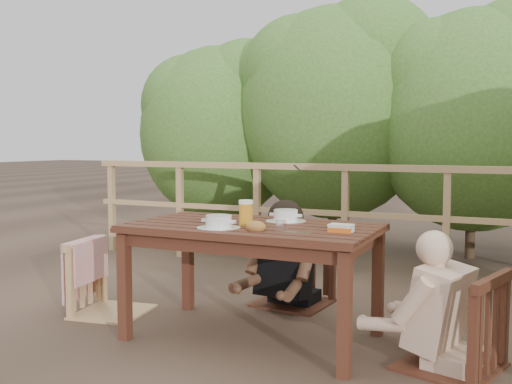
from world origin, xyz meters
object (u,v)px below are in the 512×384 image
at_px(tumbler, 280,227).
at_px(diner_right, 458,257).
at_px(chair_far, 294,236).
at_px(chair_right, 451,275).
at_px(woman, 295,224).
at_px(bread_roll, 256,227).
at_px(beer_glass, 246,214).
at_px(butter_tub, 341,229).
at_px(table, 253,282).
at_px(soup_near, 219,222).
at_px(soup_far, 286,216).
at_px(chair_left, 112,245).

bearing_deg(tumbler, diner_right, 10.56).
xyz_separation_m(chair_far, diner_right, (1.24, -0.80, 0.09)).
relative_size(chair_right, diner_right, 0.84).
bearing_deg(diner_right, woman, 72.77).
bearing_deg(tumbler, bread_roll, -159.10).
bearing_deg(bread_roll, chair_right, 12.21).
xyz_separation_m(beer_glass, butter_tub, (0.59, -0.01, -0.05)).
height_order(table, chair_right, chair_right).
xyz_separation_m(chair_right, butter_tub, (-0.58, -0.07, 0.22)).
relative_size(table, bread_roll, 12.40).
bearing_deg(soup_near, tumbler, 3.90).
bearing_deg(chair_far, tumbler, -67.90).
xyz_separation_m(woman, tumbler, (0.30, -1.00, 0.13)).
relative_size(beer_glass, tumbler, 2.31).
distance_m(table, chair_right, 1.17).
bearing_deg(butter_tub, soup_far, 147.38).
relative_size(chair_far, woman, 0.85).
distance_m(chair_far, beer_glass, 0.90).
bearing_deg(beer_glass, soup_far, 64.83).
xyz_separation_m(table, chair_far, (-0.04, 0.80, 0.17)).
bearing_deg(tumbler, butter_tub, 18.23).
relative_size(chair_left, chair_right, 0.97).
xyz_separation_m(diner_right, beer_glass, (-1.21, -0.06, 0.17)).
distance_m(chair_far, woman, 0.09).
xyz_separation_m(table, butter_tub, (0.58, -0.07, 0.37)).
relative_size(woman, bread_roll, 9.98).
relative_size(table, beer_glass, 8.93).
relative_size(soup_far, beer_glass, 1.54).
bearing_deg(chair_right, beer_glass, -70.57).
distance_m(chair_right, bread_roll, 1.09).
height_order(chair_left, woman, woman).
bearing_deg(soup_far, chair_far, 106.24).
relative_size(chair_left, soup_far, 3.77).
height_order(chair_left, diner_right, diner_right).
bearing_deg(chair_left, chair_right, -99.86).
height_order(table, beer_glass, beer_glass).
bearing_deg(butter_tub, table, 174.26).
xyz_separation_m(chair_far, bread_roll, (0.17, -1.03, 0.21)).
height_order(soup_far, tumbler, soup_far).
height_order(diner_right, soup_far, diner_right).
bearing_deg(soup_far, woman, 105.71).
xyz_separation_m(soup_far, tumbler, (0.13, -0.41, -0.01)).
bearing_deg(soup_near, beer_glass, 51.44).
xyz_separation_m(table, woman, (-0.04, 0.82, 0.26)).
distance_m(chair_left, tumbler, 1.41).
bearing_deg(chair_right, soup_near, -64.72).
xyz_separation_m(chair_right, soup_far, (-1.04, 0.23, 0.23)).
bearing_deg(diner_right, tumbler, 116.98).
bearing_deg(diner_right, butter_tub, 112.77).
bearing_deg(bread_roll, beer_glass, 130.94).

